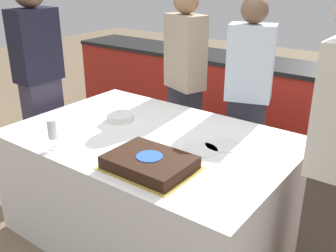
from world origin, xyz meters
TOP-DOWN VIEW (x-y plane):
  - ground_plane at (0.00, 0.00)m, footprint 14.00×14.00m
  - back_counter at (0.00, 1.67)m, footprint 4.40×0.58m
  - dining_table at (0.00, 0.00)m, footprint 1.79×1.19m
  - cake at (0.27, -0.35)m, footprint 0.48×0.37m
  - plate_stack at (-0.34, 0.08)m, footprint 0.19×0.19m
  - wine_glass at (-0.34, -0.49)m, footprint 0.06×0.06m
  - side_plate_near_cake at (0.36, 0.01)m, footprint 0.22×0.22m
  - side_plate_right_edge at (0.44, 0.15)m, footprint 0.22×0.22m
  - person_cutting_cake at (0.27, 0.82)m, footprint 0.37×0.29m
  - person_seated_left at (-1.12, 0.00)m, footprint 0.23×0.34m
  - person_seated_right at (1.12, 0.00)m, footprint 0.21×0.33m
  - person_standing_back at (-0.30, 0.82)m, footprint 0.38×0.30m

SIDE VIEW (x-z plane):
  - ground_plane at x=0.00m, z-range 0.00..0.00m
  - dining_table at x=0.00m, z-range 0.00..0.75m
  - back_counter at x=0.00m, z-range 0.00..0.92m
  - side_plate_near_cake at x=0.36m, z-range 0.75..0.75m
  - side_plate_right_edge at x=0.44m, z-range 0.75..0.75m
  - plate_stack at x=-0.34m, z-range 0.75..0.79m
  - cake at x=0.27m, z-range 0.74..0.82m
  - person_cutting_cake at x=0.27m, z-range 0.03..1.61m
  - person_standing_back at x=-0.30m, z-range 0.04..1.65m
  - wine_glass at x=-0.34m, z-range 0.77..0.96m
  - person_seated_right at x=1.12m, z-range 0.05..1.74m
  - person_seated_left at x=-1.12m, z-range 0.06..1.75m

